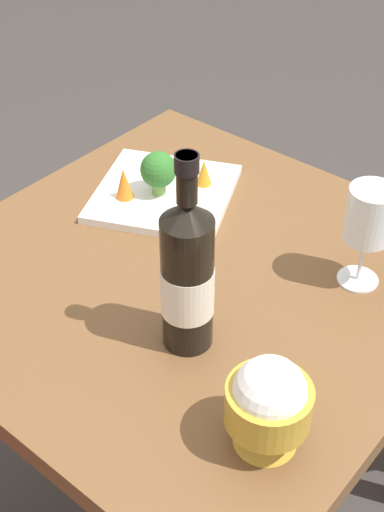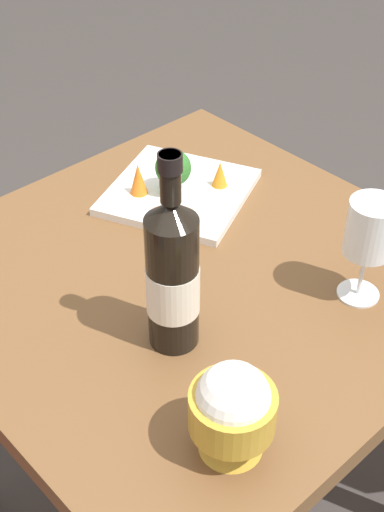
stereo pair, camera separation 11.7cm
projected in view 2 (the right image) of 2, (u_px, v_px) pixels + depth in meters
name	position (u px, v px, depth m)	size (l,w,h in m)	color
dining_table	(192.00, 313.00, 1.25)	(0.82, 0.82, 0.76)	brown
wine_bottle	(173.00, 275.00, 0.98)	(0.08, 0.08, 0.32)	black
wine_glass	(370.00, 231.00, 1.06)	(0.08, 0.08, 0.18)	white
rice_bowl	(232.00, 410.00, 0.87)	(0.11, 0.11, 0.14)	gold
serving_plate	(179.00, 192.00, 1.35)	(0.33, 0.33, 0.02)	white
broccoli_floret	(173.00, 169.00, 1.31)	(0.07, 0.07, 0.09)	#729E4C
carrot_garnish_left	(138.00, 179.00, 1.32)	(0.03, 0.03, 0.06)	orange
carrot_garnish_right	(220.00, 174.00, 1.34)	(0.03, 0.03, 0.05)	orange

